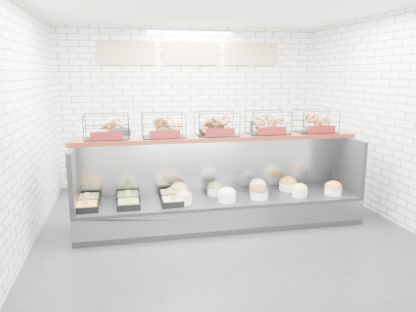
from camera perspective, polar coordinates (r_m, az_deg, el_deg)
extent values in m
plane|color=black|center=(5.68, 2.42, -10.56)|extent=(5.50, 5.50, 0.00)
cube|color=white|center=(7.98, -2.43, 6.96)|extent=(5.00, 0.02, 3.00)
cube|color=white|center=(5.27, -24.87, 3.54)|extent=(0.02, 5.50, 3.00)
cube|color=white|center=(6.40, 24.86, 4.78)|extent=(0.02, 5.50, 3.00)
cube|color=white|center=(5.33, 2.71, 20.86)|extent=(5.00, 5.50, 0.02)
cube|color=tan|center=(7.82, -11.42, 13.99)|extent=(1.05, 0.03, 0.42)
cube|color=tan|center=(7.93, -2.46, 14.16)|extent=(1.05, 0.03, 0.42)
cube|color=tan|center=(8.22, 6.08, 14.01)|extent=(1.05, 0.03, 0.42)
cube|color=black|center=(5.88, 1.70, -7.68)|extent=(4.00, 0.90, 0.40)
cube|color=#93969B|center=(5.48, 2.79, -8.95)|extent=(4.00, 0.03, 0.28)
cube|color=#93969B|center=(6.10, 0.83, -1.11)|extent=(4.00, 0.08, 0.80)
cube|color=black|center=(5.59, -18.30, -2.87)|extent=(0.06, 0.90, 0.80)
cube|color=black|center=(6.46, 18.98, -1.03)|extent=(0.06, 0.90, 0.80)
cube|color=black|center=(5.50, -16.66, -6.92)|extent=(0.30, 0.30, 0.08)
cube|color=#F29F33|center=(5.49, -16.68, -6.57)|extent=(0.25, 0.25, 0.04)
cube|color=#EDBF52|center=(5.37, -16.80, -6.35)|extent=(0.06, 0.01, 0.08)
cube|color=black|center=(5.82, -16.51, -5.89)|extent=(0.32, 0.32, 0.08)
cube|color=tan|center=(5.81, -16.53, -5.56)|extent=(0.27, 0.27, 0.04)
cube|color=#EDBF52|center=(5.69, -16.65, -5.36)|extent=(0.06, 0.01, 0.08)
cube|color=black|center=(5.47, -11.11, -6.75)|extent=(0.30, 0.30, 0.08)
cube|color=#83954C|center=(5.46, -11.12, -6.40)|extent=(0.26, 0.26, 0.04)
cube|color=#EDBF52|center=(5.34, -11.12, -6.18)|extent=(0.06, 0.01, 0.08)
cube|color=black|center=(5.81, -11.19, -5.66)|extent=(0.33, 0.33, 0.08)
cube|color=olive|center=(5.80, -11.20, -5.33)|extent=(0.28, 0.28, 0.04)
cube|color=#EDBF52|center=(5.67, -11.20, -5.13)|extent=(0.06, 0.01, 0.08)
cube|color=black|center=(5.50, -5.06, -6.48)|extent=(0.29, 0.29, 0.08)
cube|color=#D9BD85|center=(5.48, -5.06, -6.13)|extent=(0.24, 0.24, 0.04)
cube|color=#EDBF52|center=(5.37, -4.94, -5.89)|extent=(0.06, 0.01, 0.08)
cube|color=black|center=(5.82, -5.47, -5.46)|extent=(0.27, 0.27, 0.08)
cube|color=#D4C36C|center=(5.81, -5.48, -5.13)|extent=(0.23, 0.23, 0.04)
cube|color=#EDBF52|center=(5.70, -5.38, -4.87)|extent=(0.06, 0.01, 0.08)
cylinder|color=white|center=(5.53, -3.42, -6.19)|extent=(0.22, 0.22, 0.11)
ellipsoid|color=tan|center=(5.51, -3.43, -5.59)|extent=(0.22, 0.22, 0.15)
cylinder|color=white|center=(5.87, -4.07, -5.12)|extent=(0.26, 0.26, 0.11)
ellipsoid|color=#D9B56F|center=(5.86, -4.08, -4.56)|extent=(0.26, 0.26, 0.18)
cylinder|color=white|center=(5.63, 2.67, -5.85)|extent=(0.25, 0.25, 0.11)
ellipsoid|color=silver|center=(5.61, 2.67, -5.27)|extent=(0.25, 0.25, 0.17)
cylinder|color=white|center=(5.93, 1.04, -4.93)|extent=(0.23, 0.23, 0.11)
ellipsoid|color=#5D7B3F|center=(5.91, 1.04, -4.38)|extent=(0.23, 0.23, 0.16)
cylinder|color=white|center=(5.79, 7.20, -5.42)|extent=(0.25, 0.25, 0.11)
ellipsoid|color=brown|center=(5.78, 7.21, -4.85)|extent=(0.24, 0.24, 0.17)
cylinder|color=white|center=(6.11, 7.01, -4.52)|extent=(0.24, 0.24, 0.11)
ellipsoid|color=white|center=(6.09, 7.02, -3.98)|extent=(0.24, 0.24, 0.17)
cylinder|color=white|center=(5.99, 12.74, -5.05)|extent=(0.22, 0.22, 0.11)
ellipsoid|color=#EAE478|center=(5.97, 12.77, -4.49)|extent=(0.21, 0.21, 0.15)
cylinder|color=white|center=(6.28, 11.17, -4.21)|extent=(0.27, 0.27, 0.11)
ellipsoid|color=orange|center=(6.26, 11.19, -3.68)|extent=(0.26, 0.26, 0.18)
cylinder|color=white|center=(6.22, 17.20, -4.67)|extent=(0.25, 0.25, 0.11)
ellipsoid|color=orange|center=(6.20, 17.23, -4.14)|extent=(0.24, 0.24, 0.17)
cube|color=#44170E|center=(5.84, 1.25, 2.61)|extent=(4.10, 0.50, 0.06)
cube|color=black|center=(5.66, -14.07, 4.04)|extent=(0.60, 0.38, 0.34)
cube|color=#520F0F|center=(5.47, -14.08, 2.73)|extent=(0.42, 0.02, 0.11)
cube|color=black|center=(5.68, -6.31, 4.34)|extent=(0.60, 0.38, 0.34)
cube|color=#520F0F|center=(5.50, -6.07, 3.05)|extent=(0.42, 0.02, 0.11)
cube|color=black|center=(5.81, 1.26, 4.56)|extent=(0.60, 0.38, 0.34)
cube|color=#520F0F|center=(5.63, 1.73, 3.31)|extent=(0.42, 0.02, 0.11)
cube|color=black|center=(6.03, 8.39, 4.70)|extent=(0.60, 0.38, 0.34)
cube|color=#520F0F|center=(5.86, 9.05, 3.49)|extent=(0.42, 0.02, 0.11)
cube|color=black|center=(6.34, 14.93, 4.76)|extent=(0.60, 0.38, 0.34)
cube|color=#520F0F|center=(6.17, 15.73, 3.61)|extent=(0.42, 0.02, 0.11)
cube|color=#93969B|center=(7.82, -1.97, -0.92)|extent=(4.00, 0.60, 0.90)
cube|color=black|center=(7.61, -12.30, 2.84)|extent=(0.40, 0.30, 0.24)
cube|color=silver|center=(7.66, -6.93, 2.85)|extent=(0.35, 0.28, 0.18)
cylinder|color=#D16534|center=(7.77, 2.33, 3.20)|extent=(0.09, 0.09, 0.22)
cube|color=black|center=(8.09, 7.27, 3.73)|extent=(0.30, 0.30, 0.30)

